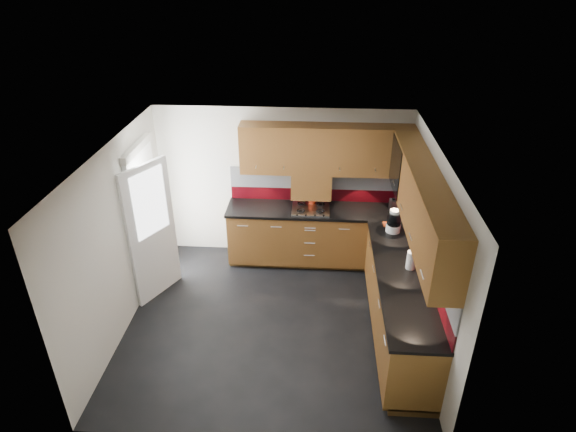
# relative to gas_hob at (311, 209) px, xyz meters

# --- Properties ---
(room) EXTENTS (4.00, 3.80, 2.64)m
(room) POSITION_rel_gas_hob_xyz_m (-0.45, -1.47, 0.54)
(room) COLOR black
(base_cabinets) EXTENTS (2.70, 3.20, 0.95)m
(base_cabinets) POSITION_rel_gas_hob_xyz_m (0.62, -0.75, -0.52)
(base_cabinets) COLOR #553113
(base_cabinets) RESTS_ON room
(countertop) EXTENTS (2.72, 3.22, 0.04)m
(countertop) POSITION_rel_gas_hob_xyz_m (0.60, -0.77, -0.03)
(countertop) COLOR black
(countertop) RESTS_ON base_cabinets
(backsplash) EXTENTS (2.70, 3.20, 0.54)m
(backsplash) POSITION_rel_gas_hob_xyz_m (0.83, -0.54, 0.26)
(backsplash) COLOR maroon
(backsplash) RESTS_ON countertop
(upper_cabinets) EXTENTS (2.50, 3.20, 0.72)m
(upper_cabinets) POSITION_rel_gas_hob_xyz_m (0.78, -0.69, 0.88)
(upper_cabinets) COLOR #553113
(upper_cabinets) RESTS_ON room
(extractor_hood) EXTENTS (0.60, 0.33, 0.40)m
(extractor_hood) POSITION_rel_gas_hob_xyz_m (0.00, 0.17, 0.33)
(extractor_hood) COLOR #553113
(extractor_hood) RESTS_ON room
(glass_cabinet) EXTENTS (0.32, 0.80, 0.66)m
(glass_cabinet) POSITION_rel_gas_hob_xyz_m (1.26, -0.40, 0.91)
(glass_cabinet) COLOR black
(glass_cabinet) RESTS_ON room
(back_door) EXTENTS (0.42, 1.19, 2.04)m
(back_door) POSITION_rel_gas_hob_xyz_m (-2.23, -0.72, 0.08)
(back_door) COLOR white
(back_door) RESTS_ON room
(gas_hob) EXTENTS (0.56, 0.49, 0.04)m
(gas_hob) POSITION_rel_gas_hob_xyz_m (0.00, 0.00, 0.00)
(gas_hob) COLOR silver
(gas_hob) RESTS_ON countertop
(utensil_pot) EXTENTS (0.11, 0.11, 0.38)m
(utensil_pot) POSITION_rel_gas_hob_xyz_m (0.02, 0.20, 0.07)
(utensil_pot) COLOR red
(utensil_pot) RESTS_ON countertop
(toaster) EXTENTS (0.25, 0.18, 0.17)m
(toaster) POSITION_rel_gas_hob_xyz_m (1.30, 0.08, 0.07)
(toaster) COLOR silver
(toaster) RESTS_ON countertop
(food_processor) EXTENTS (0.20, 0.20, 0.33)m
(food_processor) POSITION_rel_gas_hob_xyz_m (1.15, -0.57, 0.14)
(food_processor) COLOR white
(food_processor) RESTS_ON countertop
(paper_towel) EXTENTS (0.14, 0.14, 0.24)m
(paper_towel) POSITION_rel_gas_hob_xyz_m (1.25, -1.46, 0.10)
(paper_towel) COLOR white
(paper_towel) RESTS_ON countertop
(orange_cloth) EXTENTS (0.15, 0.13, 0.02)m
(orange_cloth) POSITION_rel_gas_hob_xyz_m (1.11, -0.39, -0.01)
(orange_cloth) COLOR #F8531B
(orange_cloth) RESTS_ON countertop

